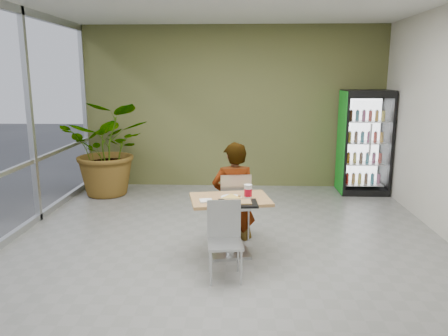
{
  "coord_description": "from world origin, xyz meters",
  "views": [
    {
      "loc": [
        0.17,
        -5.26,
        2.23
      ],
      "look_at": [
        -0.06,
        0.52,
        1.0
      ],
      "focal_mm": 35.0,
      "sensor_mm": 36.0,
      "label": 1
    }
  ],
  "objects": [
    {
      "name": "ground",
      "position": [
        0.0,
        0.0,
        0.0
      ],
      "size": [
        7.0,
        7.0,
        0.0
      ],
      "primitive_type": "plane",
      "color": "gray",
      "rests_on": "ground"
    },
    {
      "name": "room_envelope",
      "position": [
        0.0,
        0.0,
        1.6
      ],
      "size": [
        6.0,
        7.0,
        3.2
      ],
      "primitive_type": null,
      "color": "silver",
      "rests_on": "ground"
    },
    {
      "name": "dining_table",
      "position": [
        0.04,
        -0.08,
        0.54
      ],
      "size": [
        1.07,
        0.84,
        0.75
      ],
      "rotation": [
        0.0,
        0.0,
        0.19
      ],
      "color": "tan",
      "rests_on": "ground"
    },
    {
      "name": "chair_far",
      "position": [
        0.09,
        0.48,
        0.55
      ],
      "size": [
        0.47,
        0.48,
        0.93
      ],
      "rotation": [
        0.0,
        0.0,
        3.3
      ],
      "color": "#B5B8BA",
      "rests_on": "ground"
    },
    {
      "name": "chair_near",
      "position": [
        -0.01,
        -0.65,
        0.5
      ],
      "size": [
        0.42,
        0.43,
        0.86
      ],
      "rotation": [
        0.0,
        0.0,
        0.11
      ],
      "color": "#B5B8BA",
      "rests_on": "ground"
    },
    {
      "name": "seated_woman",
      "position": [
        0.08,
        0.53,
        0.53
      ],
      "size": [
        0.66,
        0.48,
        1.66
      ],
      "primitive_type": "imported",
      "rotation": [
        0.0,
        0.0,
        3.3
      ],
      "color": "black",
      "rests_on": "ground"
    },
    {
      "name": "pizza_plate",
      "position": [
        0.05,
        -0.07,
        0.77
      ],
      "size": [
        0.32,
        0.26,
        0.03
      ],
      "color": "white",
      "rests_on": "dining_table"
    },
    {
      "name": "soda_cup",
      "position": [
        0.26,
        -0.1,
        0.83
      ],
      "size": [
        0.1,
        0.1,
        0.18
      ],
      "color": "white",
      "rests_on": "dining_table"
    },
    {
      "name": "napkin_stack",
      "position": [
        -0.25,
        -0.25,
        0.76
      ],
      "size": [
        0.18,
        0.18,
        0.02
      ],
      "primitive_type": "cube",
      "rotation": [
        0.0,
        0.0,
        0.22
      ],
      "color": "white",
      "rests_on": "dining_table"
    },
    {
      "name": "cafeteria_tray",
      "position": [
        0.14,
        -0.36,
        0.76
      ],
      "size": [
        0.48,
        0.36,
        0.03
      ],
      "primitive_type": "cube",
      "rotation": [
        0.0,
        0.0,
        0.07
      ],
      "color": "black",
      "rests_on": "dining_table"
    },
    {
      "name": "beverage_fridge",
      "position": [
        2.52,
        3.07,
        0.98
      ],
      "size": [
        0.9,
        0.69,
        1.97
      ],
      "rotation": [
        0.0,
        0.0,
        -0.0
      ],
      "color": "black",
      "rests_on": "ground"
    },
    {
      "name": "potted_plant",
      "position": [
        -2.31,
        2.73,
        0.89
      ],
      "size": [
        1.6,
        1.38,
        1.77
      ],
      "primitive_type": "imported",
      "rotation": [
        0.0,
        0.0,
        -0.0
      ],
      "color": "#255C25",
      "rests_on": "ground"
    }
  ]
}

